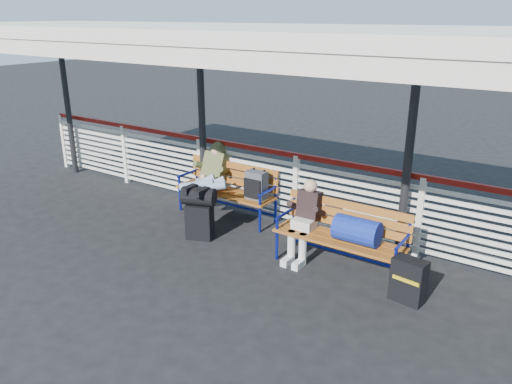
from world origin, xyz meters
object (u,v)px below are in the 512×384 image
Objects in this scene: bench_left at (237,185)px; companion_person at (305,219)px; luggage_stack at (199,211)px; bench_right at (350,230)px; suitcase_side at (408,281)px; traveler_man at (207,180)px.

companion_person is (1.66, -0.67, -0.00)m from bench_left.
luggage_stack is 0.46× the size of bench_right.
companion_person reaches higher than bench_right.
luggage_stack is at bearing -172.29° from bench_right.
suitcase_side is at bearing -18.23° from bench_right.
bench_right is (2.34, 0.32, 0.14)m from luggage_stack.
luggage_stack is at bearing -90.46° from bench_left.
luggage_stack is 0.77m from traveler_man.
bench_left is 1.17× the size of traveler_man.
luggage_stack is 1.70m from companion_person.
companion_person is (1.66, 0.31, 0.14)m from luggage_stack.
bench_right is 1.17× the size of traveler_man.
bench_left reaches higher than suitcase_side.
traveler_man is 3.69m from suitcase_side.
bench_right is 1.57× the size of companion_person.
traveler_man is (-0.36, -0.34, 0.11)m from bench_left.
traveler_man is at bearing 98.56° from luggage_stack.
bench_left is at bearing 157.99° from companion_person.
bench_left is 1.57× the size of companion_person.
suitcase_side is at bearing -16.54° from bench_left.
bench_right is 3.23× the size of suitcase_side.
companion_person is 2.05× the size of suitcase_side.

